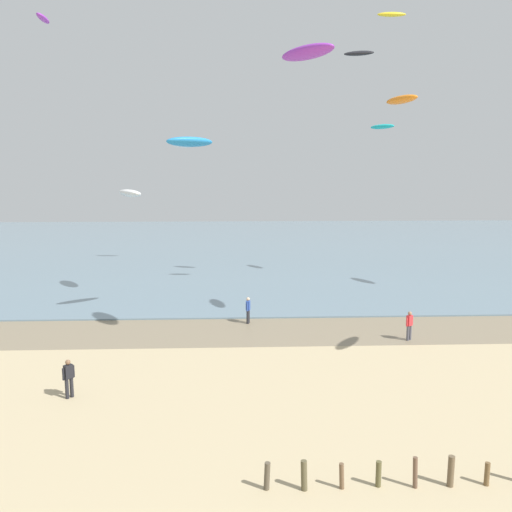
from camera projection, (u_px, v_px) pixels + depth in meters
wet_sand_strip at (249, 332)px, 32.50m from camera, size 120.00×5.82×0.01m
sea at (241, 246)px, 69.91m from camera, size 160.00×70.00×0.10m
groyne_mid at (467, 472)px, 16.52m from camera, size 12.71×0.34×1.00m
person_nearest_camera at (69, 377)px, 22.86m from camera, size 0.42×0.44×1.71m
person_left_flank at (409, 325)px, 30.75m from camera, size 0.48×0.39×1.71m
person_trailing_behind at (248, 309)px, 34.20m from camera, size 0.30×0.55×1.71m
kite_aloft_0 at (359, 53)px, 41.98m from camera, size 2.49×1.53×0.55m
kite_aloft_1 at (382, 127)px, 45.67m from camera, size 2.11×2.50×0.41m
kite_aloft_2 at (130, 193)px, 40.83m from camera, size 2.87×3.52×0.76m
kite_aloft_3 at (392, 14)px, 37.07m from camera, size 2.04×0.78×0.42m
kite_aloft_4 at (190, 142)px, 32.50m from camera, size 3.28×2.81×0.82m
kite_aloft_7 at (185, 145)px, 53.55m from camera, size 2.71×1.16×0.77m
kite_aloft_9 at (307, 52)px, 25.43m from camera, size 2.98×3.53×0.72m
kite_aloft_10 at (43, 18)px, 33.35m from camera, size 0.87×2.06×0.55m
kite_aloft_11 at (402, 100)px, 30.33m from camera, size 1.66×2.91×0.45m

